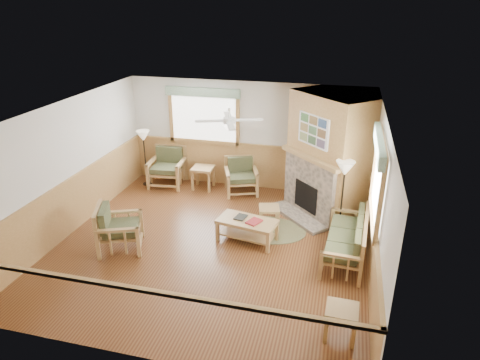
% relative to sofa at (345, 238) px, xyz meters
% --- Properties ---
extents(floor, '(6.00, 6.00, 0.01)m').
position_rel_sofa_xyz_m(floor, '(-2.55, -0.20, -0.41)').
color(floor, brown).
rests_on(floor, ground).
extents(ceiling, '(6.00, 6.00, 0.01)m').
position_rel_sofa_xyz_m(ceiling, '(-2.55, -0.20, 2.29)').
color(ceiling, white).
rests_on(ceiling, floor).
extents(wall_back, '(6.00, 0.02, 2.70)m').
position_rel_sofa_xyz_m(wall_back, '(-2.55, 2.80, 0.94)').
color(wall_back, silver).
rests_on(wall_back, floor).
extents(wall_front, '(6.00, 0.02, 2.70)m').
position_rel_sofa_xyz_m(wall_front, '(-2.55, -3.20, 0.94)').
color(wall_front, silver).
rests_on(wall_front, floor).
extents(wall_left, '(0.02, 6.00, 2.70)m').
position_rel_sofa_xyz_m(wall_left, '(-5.55, -0.20, 0.94)').
color(wall_left, silver).
rests_on(wall_left, floor).
extents(wall_right, '(0.02, 6.00, 2.70)m').
position_rel_sofa_xyz_m(wall_right, '(0.45, -0.20, 0.94)').
color(wall_right, silver).
rests_on(wall_right, floor).
extents(wainscot, '(6.00, 6.00, 1.10)m').
position_rel_sofa_xyz_m(wainscot, '(-2.55, -0.20, 0.14)').
color(wainscot, '#A97D45').
rests_on(wainscot, floor).
extents(fireplace, '(3.11, 3.11, 2.70)m').
position_rel_sofa_xyz_m(fireplace, '(-0.50, 1.85, 0.94)').
color(fireplace, '#A97D45').
rests_on(fireplace, floor).
extents(window_back, '(1.90, 0.16, 1.50)m').
position_rel_sofa_xyz_m(window_back, '(-3.65, 2.76, 2.12)').
color(window_back, white).
rests_on(window_back, wall_back).
extents(window_right, '(0.16, 1.90, 1.50)m').
position_rel_sofa_xyz_m(window_right, '(0.41, -0.40, 2.12)').
color(window_right, white).
rests_on(window_right, wall_right).
extents(ceiling_fan, '(1.59, 1.59, 0.36)m').
position_rel_sofa_xyz_m(ceiling_fan, '(-2.25, 0.10, 2.25)').
color(ceiling_fan, white).
rests_on(ceiling_fan, ceiling).
extents(sofa, '(1.81, 0.84, 0.81)m').
position_rel_sofa_xyz_m(sofa, '(0.00, 0.00, 0.00)').
color(sofa, '#A6814D').
rests_on(sofa, floor).
extents(armchair_back_left, '(0.93, 0.93, 0.96)m').
position_rel_sofa_xyz_m(armchair_back_left, '(-4.56, 2.35, 0.07)').
color(armchair_back_left, '#A6814D').
rests_on(armchair_back_left, floor).
extents(armchair_back_right, '(1.00, 1.00, 0.86)m').
position_rel_sofa_xyz_m(armchair_back_right, '(-2.58, 2.35, 0.03)').
color(armchair_back_right, '#A6814D').
rests_on(armchair_back_right, floor).
extents(armchair_left, '(1.04, 1.04, 0.90)m').
position_rel_sofa_xyz_m(armchair_left, '(-4.22, -0.74, 0.04)').
color(armchair_left, '#A6814D').
rests_on(armchair_left, floor).
extents(coffee_table, '(1.25, 0.78, 0.47)m').
position_rel_sofa_xyz_m(coffee_table, '(-1.91, 0.12, -0.17)').
color(coffee_table, '#A6814D').
rests_on(coffee_table, floor).
extents(end_table_chairs, '(0.53, 0.51, 0.58)m').
position_rel_sofa_xyz_m(end_table_chairs, '(-3.59, 2.35, -0.12)').
color(end_table_chairs, '#A6814D').
rests_on(end_table_chairs, floor).
extents(end_table_sofa, '(0.47, 0.45, 0.51)m').
position_rel_sofa_xyz_m(end_table_sofa, '(0.00, -2.13, -0.15)').
color(end_table_sofa, '#A6814D').
rests_on(end_table_sofa, floor).
extents(footstool, '(0.52, 0.52, 0.38)m').
position_rel_sofa_xyz_m(footstool, '(-1.62, 0.96, -0.22)').
color(footstool, '#A6814D').
rests_on(footstool, floor).
extents(braided_rug, '(2.05, 2.05, 0.01)m').
position_rel_sofa_xyz_m(braided_rug, '(-1.63, 0.64, -0.40)').
color(braided_rug, brown).
rests_on(braided_rug, floor).
extents(floor_lamp_left, '(0.37, 0.37, 1.46)m').
position_rel_sofa_xyz_m(floor_lamp_left, '(-5.10, 2.24, 0.33)').
color(floor_lamp_left, black).
rests_on(floor_lamp_left, floor).
extents(floor_lamp_right, '(0.39, 0.39, 1.62)m').
position_rel_sofa_xyz_m(floor_lamp_right, '(-0.12, 0.85, 0.40)').
color(floor_lamp_right, black).
rests_on(floor_lamp_right, floor).
extents(book_red, '(0.33, 0.36, 0.03)m').
position_rel_sofa_xyz_m(book_red, '(-1.76, 0.07, 0.09)').
color(book_red, maroon).
rests_on(book_red, coffee_table).
extents(book_dark, '(0.25, 0.31, 0.02)m').
position_rel_sofa_xyz_m(book_dark, '(-2.06, 0.19, 0.08)').
color(book_dark, black).
rests_on(book_dark, coffee_table).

